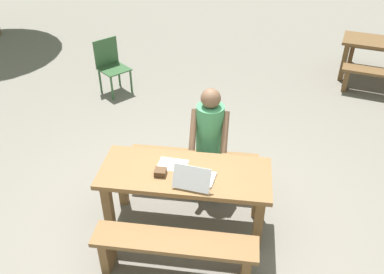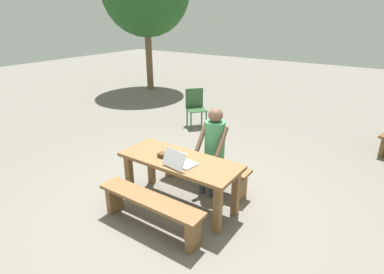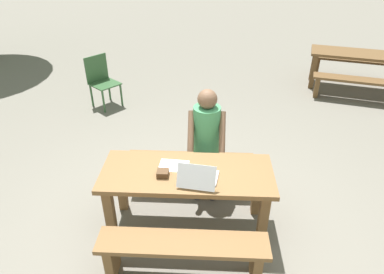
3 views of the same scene
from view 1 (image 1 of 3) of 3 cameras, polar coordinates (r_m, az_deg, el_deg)
The scene contains 9 objects.
ground_plane at distance 4.50m, azimuth -0.92°, elevation -12.22°, with size 30.00×30.00×0.00m, color slate.
picnic_table_front at distance 4.08m, azimuth -1.00°, elevation -6.29°, with size 1.72×0.69×0.74m.
bench_near at distance 3.83m, azimuth -2.44°, elevation -15.63°, with size 1.52×0.30×0.45m.
bench_far at distance 4.75m, azimuth 0.19°, elevation -3.91°, with size 1.52×0.30×0.45m.
laptop at distance 3.84m, azimuth 0.33°, elevation -5.80°, with size 0.40×0.38×0.24m.
small_pouch at distance 3.96m, azimuth -4.52°, elevation -5.01°, with size 0.11×0.11×0.06m.
paper_sheet at distance 4.09m, azimuth -2.78°, elevation -3.94°, with size 0.31×0.23×0.00m.
person_seated at distance 4.44m, azimuth 2.50°, elevation 0.24°, with size 0.42×0.41×1.34m.
plastic_chair at distance 7.01m, azimuth -11.43°, elevation 10.02°, with size 0.62×0.62×0.90m.
Camera 1 is at (0.49, -3.07, 3.25)m, focal length 37.46 mm.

